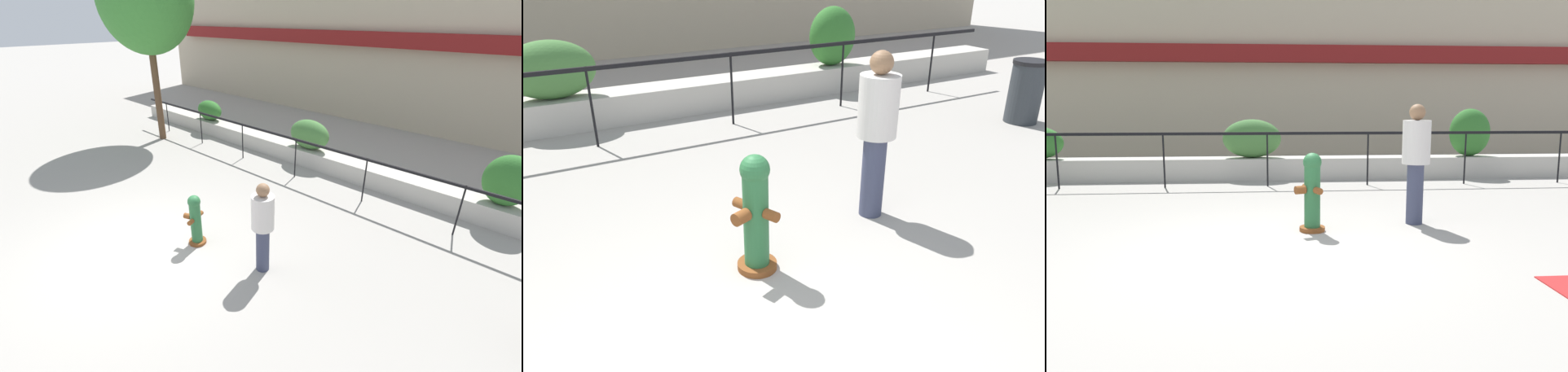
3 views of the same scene
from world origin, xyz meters
The scene contains 8 objects.
ground_plane centered at (0.00, 0.00, 0.00)m, with size 120.00×120.00×0.00m, color #9E9991.
building_facade centered at (0.00, 11.98, 3.99)m, with size 30.00×1.36×8.00m.
planter_wall_low centered at (0.00, 6.00, 0.25)m, with size 18.00×0.70×0.50m, color #B7B2A8.
fence_railing_segment centered at (0.00, 4.90, 1.02)m, with size 15.00×0.05×1.15m.
hedge_bush_1 centered at (-0.35, 6.00, 0.94)m, with size 1.34×0.70×0.88m, color #427538.
hedge_bush_2 centered at (4.81, 6.00, 1.06)m, with size 0.97×0.70×1.12m, color #2D6B28.
fire_hydrant centered at (0.59, 0.99, 0.55)m, with size 0.48×0.47×1.08m.
pedestrian centered at (2.12, 1.31, 0.99)m, with size 0.56×0.56×1.73m.
Camera 3 is at (-0.01, -5.78, 1.73)m, focal length 35.00 mm.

